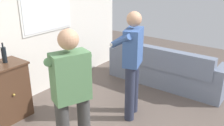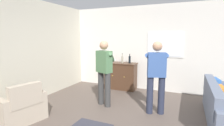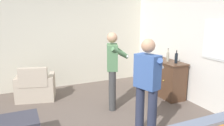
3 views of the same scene
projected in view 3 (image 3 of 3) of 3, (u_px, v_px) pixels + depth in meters
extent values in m
cube|color=silver|center=(204.00, 44.00, 4.77)|extent=(5.20, 0.12, 2.80)
cube|color=beige|center=(59.00, 38.00, 6.08)|extent=(0.12, 5.20, 2.80)
cube|color=#B2A38E|center=(36.00, 91.00, 5.36)|extent=(0.77, 0.77, 0.40)
cube|color=#B2A38E|center=(33.00, 77.00, 5.02)|extent=(0.29, 0.65, 0.45)
cube|color=#B2A38E|center=(20.00, 88.00, 5.28)|extent=(0.65, 0.27, 0.60)
cube|color=#B2A38E|center=(52.00, 86.00, 5.41)|extent=(0.65, 0.27, 0.60)
cube|color=#472D1E|center=(166.00, 79.00, 5.54)|extent=(1.05, 0.44, 0.88)
cube|color=#472D1E|center=(167.00, 61.00, 5.44)|extent=(1.09, 0.48, 0.03)
sphere|color=#B79338|center=(153.00, 76.00, 5.62)|extent=(0.04, 0.04, 0.04)
sphere|color=#B79338|center=(163.00, 81.00, 5.25)|extent=(0.04, 0.04, 0.04)
cylinder|color=black|center=(176.00, 58.00, 5.15)|extent=(0.07, 0.07, 0.24)
cylinder|color=black|center=(177.00, 52.00, 5.12)|extent=(0.02, 0.02, 0.05)
cylinder|color=#262626|center=(177.00, 51.00, 5.11)|extent=(0.03, 0.03, 0.02)
cylinder|color=gray|center=(168.00, 57.00, 5.34)|extent=(0.06, 0.06, 0.22)
cylinder|color=gray|center=(168.00, 51.00, 5.31)|extent=(0.02, 0.02, 0.09)
cylinder|color=#262626|center=(168.00, 49.00, 5.29)|extent=(0.03, 0.03, 0.02)
cylinder|color=#383838|center=(112.00, 87.00, 4.93)|extent=(0.15, 0.15, 0.88)
cylinder|color=#383838|center=(112.00, 91.00, 4.68)|extent=(0.15, 0.15, 0.88)
cube|color=#4C754C|center=(112.00, 57.00, 4.65)|extent=(0.45, 0.35, 0.55)
sphere|color=tan|center=(112.00, 38.00, 4.55)|extent=(0.22, 0.22, 0.22)
cylinder|color=#4C754C|center=(119.00, 51.00, 4.74)|extent=(0.42, 0.31, 0.29)
cylinder|color=#4C754C|center=(120.00, 53.00, 4.51)|extent=(0.19, 0.45, 0.29)
cube|color=white|center=(127.00, 56.00, 4.65)|extent=(0.15, 0.09, 0.04)
cylinder|color=#282D42|center=(140.00, 110.00, 3.74)|extent=(0.15, 0.15, 0.88)
cylinder|color=#282D42|center=(152.00, 115.00, 3.56)|extent=(0.15, 0.15, 0.88)
cube|color=#385693|center=(147.00, 71.00, 3.49)|extent=(0.45, 0.33, 0.55)
sphere|color=tan|center=(148.00, 46.00, 3.40)|extent=(0.22, 0.22, 0.22)
cylinder|color=#385693|center=(148.00, 62.00, 3.66)|extent=(0.22, 0.44, 0.29)
cylinder|color=#385693|center=(160.00, 64.00, 3.49)|extent=(0.41, 0.33, 0.29)
cube|color=white|center=(159.00, 67.00, 3.70)|extent=(0.15, 0.08, 0.04)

